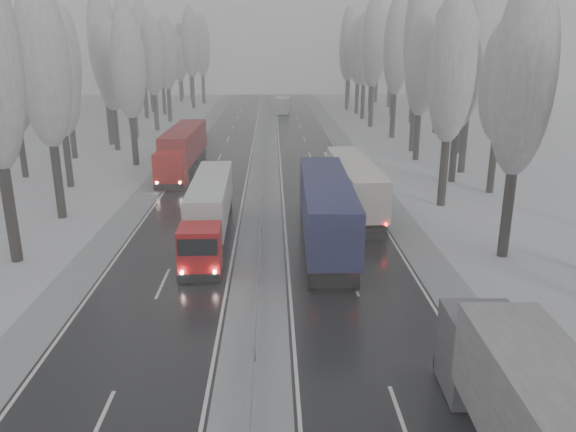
{
  "coord_description": "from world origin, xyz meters",
  "views": [
    {
      "loc": [
        0.82,
        -16.49,
        12.63
      ],
      "look_at": [
        1.78,
        17.26,
        2.2
      ],
      "focal_mm": 35.0,
      "sensor_mm": 36.0,
      "label": 1
    }
  ],
  "objects_px": {
    "box_truck_distant": "(283,105)",
    "truck_red_white": "(210,206)",
    "truck_red_red": "(183,148)",
    "truck_cream_box": "(352,181)",
    "truck_blue_box": "(325,205)"
  },
  "relations": [
    {
      "from": "truck_cream_box",
      "to": "truck_red_red",
      "type": "bearing_deg",
      "value": 135.05
    },
    {
      "from": "truck_red_red",
      "to": "truck_blue_box",
      "type": "bearing_deg",
      "value": -59.33
    },
    {
      "from": "box_truck_distant",
      "to": "truck_red_red",
      "type": "relative_size",
      "value": 0.49
    },
    {
      "from": "truck_red_red",
      "to": "truck_cream_box",
      "type": "bearing_deg",
      "value": -42.16
    },
    {
      "from": "box_truck_distant",
      "to": "truck_red_red",
      "type": "distance_m",
      "value": 51.29
    },
    {
      "from": "truck_blue_box",
      "to": "truck_red_red",
      "type": "relative_size",
      "value": 1.05
    },
    {
      "from": "box_truck_distant",
      "to": "truck_red_red",
      "type": "bearing_deg",
      "value": -97.93
    },
    {
      "from": "truck_cream_box",
      "to": "box_truck_distant",
      "type": "height_order",
      "value": "truck_cream_box"
    },
    {
      "from": "truck_cream_box",
      "to": "truck_blue_box",
      "type": "bearing_deg",
      "value": -112.25
    },
    {
      "from": "truck_blue_box",
      "to": "truck_red_white",
      "type": "height_order",
      "value": "truck_blue_box"
    },
    {
      "from": "box_truck_distant",
      "to": "truck_red_white",
      "type": "relative_size",
      "value": 0.56
    },
    {
      "from": "truck_red_red",
      "to": "truck_red_white",
      "type": "bearing_deg",
      "value": -75.57
    },
    {
      "from": "truck_red_white",
      "to": "truck_cream_box",
      "type": "bearing_deg",
      "value": 28.36
    },
    {
      "from": "truck_blue_box",
      "to": "truck_cream_box",
      "type": "bearing_deg",
      "value": 70.86
    },
    {
      "from": "truck_blue_box",
      "to": "truck_cream_box",
      "type": "height_order",
      "value": "truck_blue_box"
    }
  ]
}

